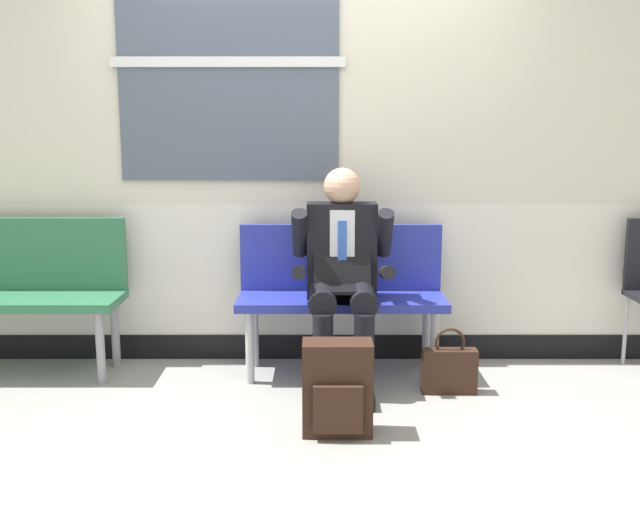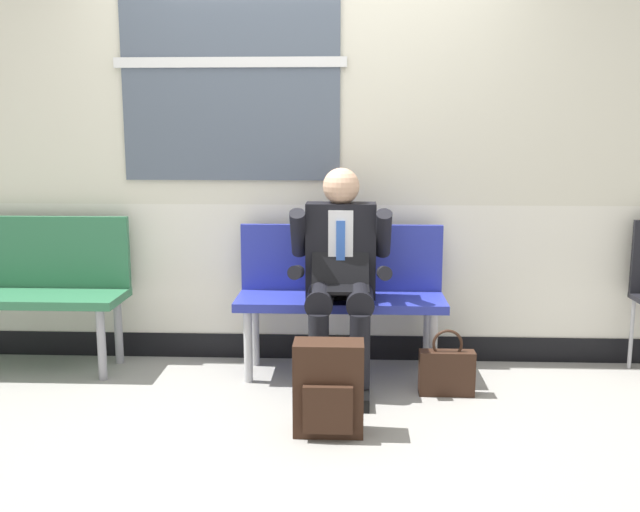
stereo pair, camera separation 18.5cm
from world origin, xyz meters
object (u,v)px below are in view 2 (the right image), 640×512
at_px(bench_empty, 14,281).
at_px(backpack, 329,389).
at_px(person_seated, 340,271).
at_px(bench_with_person, 341,287).
at_px(handbag, 447,371).

relative_size(bench_empty, backpack, 3.02).
bearing_deg(person_seated, bench_empty, 174.21).
bearing_deg(backpack, bench_with_person, 87.32).
bearing_deg(handbag, person_seated, 163.37).
height_order(person_seated, backpack, person_seated).
bearing_deg(backpack, handbag, 40.38).
bearing_deg(bench_empty, backpack, -25.19).
xyz_separation_m(bench_empty, person_seated, (1.98, -0.20, 0.11)).
xyz_separation_m(bench_with_person, handbag, (0.59, -0.37, -0.38)).
distance_m(bench_empty, person_seated, 1.99).
height_order(bench_empty, person_seated, person_seated).
height_order(person_seated, handbag, person_seated).
distance_m(bench_with_person, backpack, 0.96).
bearing_deg(handbag, bench_with_person, 147.68).
bearing_deg(bench_empty, person_seated, -5.79).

